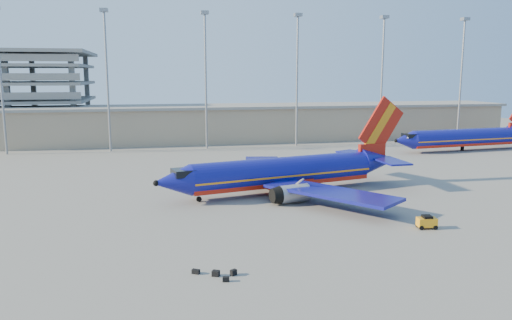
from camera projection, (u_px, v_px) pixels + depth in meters
The scene contains 7 objects.
ground at pixel (284, 198), 64.08m from camera, with size 220.00×220.00×0.00m, color slate.
terminal_building at pixel (263, 122), 121.33m from camera, with size 122.00×16.00×8.50m.
light_mast_row at pixel (252, 66), 106.52m from camera, with size 101.60×1.60×28.65m.
aircraft_main at pixel (288, 172), 66.95m from camera, with size 36.79×34.98×12.63m.
aircraft_second at pixel (467, 137), 103.99m from camera, with size 35.25×13.67×11.94m.
baggage_tug at pixel (427, 222), 51.28m from camera, with size 2.07×1.41×1.39m.
luggage_pile at pixel (217, 274), 39.16m from camera, with size 3.54×2.49×0.46m.
Camera 1 is at (-16.09, -60.32, 15.65)m, focal length 35.00 mm.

